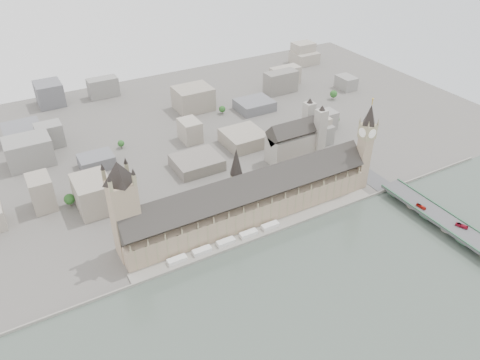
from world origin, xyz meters
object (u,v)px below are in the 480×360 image
westminster_abbey (296,140)px  westminster_bridge (442,222)px  victoria_tower (124,206)px  red_bus_south (462,226)px  palace_of_westminster (248,200)px  red_bus_north (421,207)px  elizabeth_tower (366,141)px  car_silver (460,224)px  car_approach (349,152)px

westminster_abbey → westminster_bridge: bearing=-74.4°
victoria_tower → red_bus_south: size_ratio=8.46×
palace_of_westminster → red_bus_north: bearing=-28.5°
elizabeth_tower → red_bus_north: (17.64, -72.65, -46.35)m
elizabeth_tower → red_bus_south: size_ratio=9.10×
westminster_bridge → victoria_tower: bearing=158.2°
palace_of_westminster → car_silver: bearing=-36.2°
elizabeth_tower → red_bus_north: bearing=-76.4°
elizabeth_tower → red_bus_north: elizabeth_tower is taller
palace_of_westminster → westminster_abbey: (110.92, 75.30, 2.38)m
westminster_abbey → victoria_tower: bearing=-163.5°
palace_of_westminster → elizabeth_tower: elizabeth_tower is taller
palace_of_westminster → westminster_abbey: westminster_abbey is taller
red_bus_north → elizabeth_tower: bearing=97.8°
victoria_tower → car_silver: (289.57, -129.11, -44.19)m
red_bus_south → palace_of_westminster: bearing=118.9°
red_bus_north → car_approach: bearing=79.0°
car_silver → palace_of_westminster: bearing=132.1°
westminster_abbey → car_approach: (55.99, -35.00, -14.17)m
palace_of_westminster → car_approach: size_ratio=57.87×
victoria_tower → car_approach: (288.91, 34.00, -44.29)m
car_silver → car_approach: bearing=78.6°
westminster_abbey → car_silver: 206.53m
westminster_bridge → red_bus_south: size_ratio=27.50×
elizabeth_tower → car_approach: elizabeth_tower is taller
elizabeth_tower → red_bus_south: (27.54, -114.30, -46.19)m
victoria_tower → car_silver: 320.11m
palace_of_westminster → elizabeth_tower: size_ratio=2.47×
westminster_bridge → red_bus_south: bearing=-79.3°
elizabeth_tower → westminster_bridge: (24.00, -95.50, -52.96)m
victoria_tower → car_approach: 294.26m
elizabeth_tower → palace_of_westminster: bearing=175.2°
elizabeth_tower → car_silver: (29.57, -111.11, -47.07)m
elizabeth_tower → westminster_abbey: size_ratio=1.58×
westminster_bridge → red_bus_south: (3.54, -18.80, 6.77)m
palace_of_westminster → car_approach: palace_of_westminster is taller
westminster_bridge → westminster_abbey: (-51.08, 182.50, 19.96)m
red_bus_south → westminster_abbey: bearing=81.4°
westminster_bridge → westminster_abbey: westminster_abbey is taller
palace_of_westminster → victoria_tower: size_ratio=2.65×
car_silver → westminster_abbey: bearing=94.3°
car_approach → car_silver: bearing=-80.7°
red_bus_south → car_silver: red_bus_south is taller
westminster_abbey → red_bus_north: bearing=-74.4°
palace_of_westminster → red_bus_north: (155.64, -84.35, -10.97)m
westminster_bridge → car_approach: car_approach is taller
car_silver → elizabeth_tower: bearing=93.2°
elizabeth_tower → westminster_abbey: elizabeth_tower is taller
car_approach → elizabeth_tower: bearing=-110.0°
red_bus_north → red_bus_south: size_ratio=0.90×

